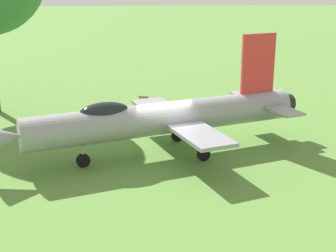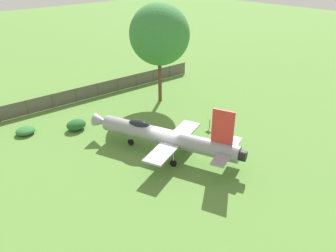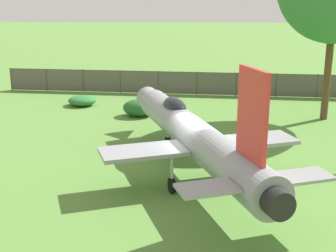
{
  "view_description": "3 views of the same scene",
  "coord_description": "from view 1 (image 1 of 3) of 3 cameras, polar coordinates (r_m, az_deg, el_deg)",
  "views": [
    {
      "loc": [
        21.38,
        -1.0,
        8.19
      ],
      "look_at": [
        0.96,
        0.1,
        1.69
      ],
      "focal_mm": 52.59,
      "sensor_mm": 36.0,
      "label": 1
    },
    {
      "loc": [
        17.23,
        18.72,
        15.85
      ],
      "look_at": [
        -0.14,
        -0.07,
        2.8
      ],
      "focal_mm": 35.7,
      "sensor_mm": 36.0,
      "label": 2
    },
    {
      "loc": [
        0.06,
        18.75,
        7.58
      ],
      "look_at": [
        1.2,
        -1.08,
        1.9
      ],
      "focal_mm": 50.87,
      "sensor_mm": 36.0,
      "label": 3
    }
  ],
  "objects": [
    {
      "name": "display_jet",
      "position": [
        22.21,
        -1.22,
        0.97
      ],
      "size": [
        8.31,
        14.23,
        5.34
      ],
      "rotation": [
        0.0,
        0.0,
        5.07
      ],
      "color": "gray",
      "rests_on": "ground_plane"
    },
    {
      "name": "ground_plane",
      "position": [
        22.92,
        -0.38,
        -3.3
      ],
      "size": [
        200.0,
        200.0,
        0.0
      ],
      "primitive_type": "plane",
      "color": "#568438"
    },
    {
      "name": "info_plaque",
      "position": [
        29.08,
        -2.83,
        3.01
      ],
      "size": [
        0.5,
        0.66,
        1.14
      ],
      "color": "#333333",
      "rests_on": "ground_plane"
    }
  ]
}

